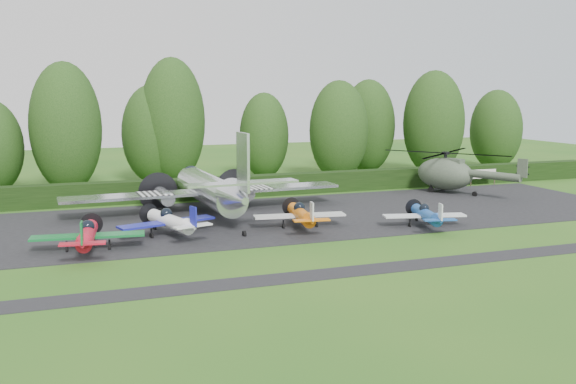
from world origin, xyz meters
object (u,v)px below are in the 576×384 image
object	(u,v)px
light_plane_blue	(426,215)
helicopter	(445,171)
transport_plane	(210,190)
light_plane_orange	(301,214)
sign_board	(483,175)
light_plane_red	(87,235)
light_plane_white	(170,221)

from	to	relation	value
light_plane_blue	helicopter	world-z (taller)	helicopter
transport_plane	light_plane_blue	world-z (taller)	transport_plane
light_plane_orange	sign_board	world-z (taller)	light_plane_orange
light_plane_red	sign_board	size ratio (longest dim) A/B	2.37
light_plane_orange	sign_board	bearing A→B (deg)	19.62
light_plane_white	light_plane_orange	distance (m)	9.48
transport_plane	light_plane_orange	world-z (taller)	transport_plane
transport_plane	sign_board	xyz separation A→B (m)	(31.10, 6.16, -0.91)
light_plane_blue	light_plane_white	bearing A→B (deg)	155.89
light_plane_blue	helicopter	distance (m)	17.25
light_plane_white	sign_board	bearing A→B (deg)	36.79
transport_plane	helicopter	bearing A→B (deg)	10.27
transport_plane	sign_board	distance (m)	31.72
transport_plane	helicopter	world-z (taller)	transport_plane
light_plane_white	light_plane_orange	world-z (taller)	light_plane_white
light_plane_red	light_plane_blue	world-z (taller)	light_plane_red
transport_plane	sign_board	size ratio (longest dim) A/B	7.55
light_plane_red	sign_board	xyz separation A→B (m)	(41.15, 15.56, 0.06)
light_plane_orange	light_plane_blue	size ratio (longest dim) A/B	1.10
light_plane_orange	light_plane_blue	world-z (taller)	light_plane_orange
transport_plane	light_plane_orange	size ratio (longest dim) A/B	3.28
light_plane_blue	sign_board	bearing A→B (deg)	30.15
light_plane_orange	helicopter	distance (m)	22.33
light_plane_orange	light_plane_red	bearing A→B (deg)	179.02
light_plane_white	transport_plane	bearing A→B (deg)	73.70
light_plane_blue	sign_board	distance (m)	23.75
light_plane_orange	sign_board	distance (m)	29.45
light_plane_red	sign_board	distance (m)	44.00
light_plane_blue	sign_board	world-z (taller)	light_plane_blue
transport_plane	light_plane_red	distance (m)	13.80
light_plane_blue	sign_board	size ratio (longest dim) A/B	2.09
light_plane_orange	helicopter	xyz separation A→B (m)	(19.48, 10.85, 1.11)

